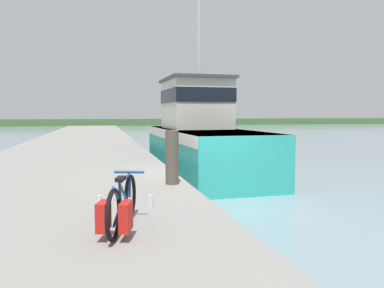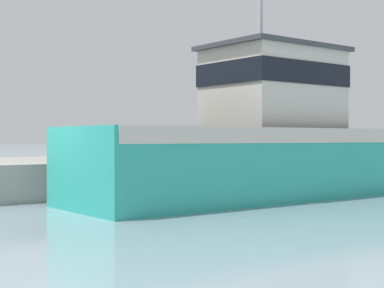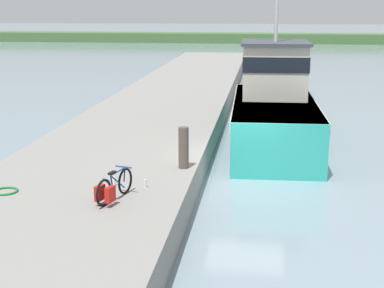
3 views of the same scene
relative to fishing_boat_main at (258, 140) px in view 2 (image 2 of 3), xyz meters
name	(u,v)px [view 2 (image 2 of 3)]	position (x,y,z in m)	size (l,w,h in m)	color
ground_plane	(37,210)	(-0.88, -5.79, -1.55)	(320.00, 320.00, 0.00)	gray
fishing_boat_main	(258,140)	(0.00, 0.00, 0.00)	(3.40, 11.14, 8.86)	teal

